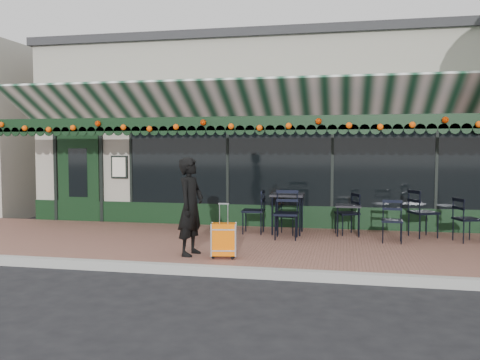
% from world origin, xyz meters
% --- Properties ---
extents(ground, '(80.00, 80.00, 0.00)m').
position_xyz_m(ground, '(0.00, 0.00, 0.00)').
color(ground, black).
rests_on(ground, ground).
extents(sidewalk, '(18.00, 4.00, 0.15)m').
position_xyz_m(sidewalk, '(0.00, 2.00, 0.07)').
color(sidewalk, brown).
rests_on(sidewalk, ground).
extents(curb, '(18.00, 0.16, 0.15)m').
position_xyz_m(curb, '(0.00, -0.08, 0.07)').
color(curb, '#9E9E99').
rests_on(curb, ground).
extents(restaurant_building, '(12.00, 9.60, 4.50)m').
position_xyz_m(restaurant_building, '(0.00, 7.84, 2.27)').
color(restaurant_building, '#9D9888').
rests_on(restaurant_building, ground).
extents(woman, '(0.50, 0.66, 1.65)m').
position_xyz_m(woman, '(-0.87, 0.64, 0.98)').
color(woman, black).
rests_on(woman, sidewalk).
extents(suitcase, '(0.43, 0.28, 0.90)m').
position_xyz_m(suitcase, '(-0.27, 0.50, 0.45)').
color(suitcase, '#FF6B08').
rests_on(suitcase, sidewalk).
extents(cafe_table_a, '(0.52, 0.52, 0.64)m').
position_xyz_m(cafe_table_a, '(1.75, 3.15, 0.72)').
color(cafe_table_a, black).
rests_on(cafe_table_a, sidewalk).
extents(cafe_table_b, '(0.69, 0.69, 0.84)m').
position_xyz_m(cafe_table_b, '(0.49, 3.14, 0.91)').
color(cafe_table_b, black).
rests_on(cafe_table_b, sidewalk).
extents(chair_a_left, '(0.58, 0.58, 0.88)m').
position_xyz_m(chair_a_left, '(1.73, 3.27, 0.59)').
color(chair_a_left, black).
rests_on(chair_a_left, sidewalk).
extents(chair_a_right, '(0.65, 0.65, 0.99)m').
position_xyz_m(chair_a_right, '(3.25, 3.23, 0.64)').
color(chair_a_right, black).
rests_on(chair_a_right, sidewalk).
extents(chair_a_front, '(0.44, 0.44, 0.82)m').
position_xyz_m(chair_a_front, '(2.57, 2.52, 0.56)').
color(chair_a_front, black).
rests_on(chair_a_front, sidewalk).
extents(chair_a_extra, '(0.56, 0.56, 0.87)m').
position_xyz_m(chair_a_extra, '(3.99, 2.86, 0.58)').
color(chair_a_extra, black).
rests_on(chair_a_extra, sidewalk).
extents(chair_b_left, '(0.48, 0.48, 0.94)m').
position_xyz_m(chair_b_left, '(-0.22, 3.01, 0.62)').
color(chair_b_left, black).
rests_on(chair_b_left, sidewalk).
extents(chair_b_right, '(0.43, 0.43, 0.77)m').
position_xyz_m(chair_b_right, '(0.50, 3.01, 0.54)').
color(chair_b_right, black).
rests_on(chair_b_right, sidewalk).
extents(chair_b_front, '(0.50, 0.50, 0.98)m').
position_xyz_m(chair_b_front, '(0.54, 2.48, 0.64)').
color(chair_b_front, black).
rests_on(chair_b_front, sidewalk).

